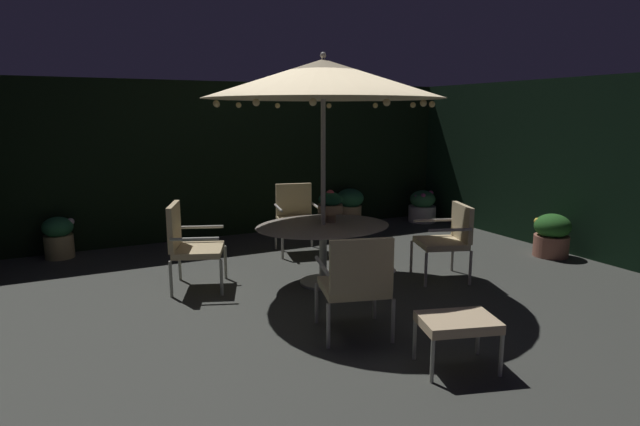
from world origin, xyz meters
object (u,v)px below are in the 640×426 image
Objects in this scene: patio_dining_table at (323,234)px; ottoman_footrest at (458,324)px; potted_plant_right_far at (422,206)px; potted_plant_back_left at (350,206)px; patio_chair_southeast at (296,213)px; patio_chair_northeast at (356,280)px; potted_plant_right_near at (552,235)px; patio_chair_north at (189,241)px; patio_umbrella at (323,79)px; potted_plant_back_right at (59,237)px; centerpiece_planter at (330,204)px; patio_chair_east at (449,236)px.

ottoman_footrest is at bearing -90.15° from patio_dining_table.
potted_plant_right_far is (3.34, 2.41, -0.32)m from patio_dining_table.
potted_plant_right_far is at bearing -11.31° from potted_plant_back_left.
patio_chair_southeast is 1.43× the size of ottoman_footrest.
patio_chair_northeast is 4.08m from potted_plant_right_near.
patio_chair_north is 1.47× the size of potted_plant_back_left.
patio_umbrella is at bearing -125.55° from potted_plant_back_left.
potted_plant_back_right is at bearing 154.02° from potted_plant_right_near.
patio_chair_southeast is (0.19, 1.44, -0.38)m from centerpiece_planter.
patio_chair_north is 1.70× the size of potted_plant_back_right.
patio_chair_north is 5.05m from potted_plant_right_near.
patio_umbrella is at bearing -132.39° from patio_dining_table.
potted_plant_back_right is at bearing 143.26° from patio_chair_east.
ottoman_footrest is (-0.01, -2.38, -0.23)m from patio_dining_table.
patio_chair_southeast is (0.33, 1.53, -0.03)m from patio_dining_table.
patio_chair_east is 1.57× the size of potted_plant_back_right.
patio_chair_northeast is 1.64× the size of potted_plant_back_right.
potted_plant_right_near is at bearing 16.01° from patio_chair_northeast.
patio_umbrella is at bearing -144.21° from potted_plant_right_far.
patio_chair_southeast is 1.66× the size of potted_plant_right_far.
patio_umbrella is 4.62m from potted_plant_right_far.
patio_chair_southeast reaches higher than patio_chair_northeast.
patio_chair_southeast is at bearing 28.38° from patio_chair_north.
ottoman_footrest is 5.81m from potted_plant_back_right.
ottoman_footrest is 1.17× the size of potted_plant_back_right.
patio_chair_northeast is 5.44m from potted_plant_right_far.
patio_chair_north is 2.31m from patio_chair_northeast.
potted_plant_back_left is (1.92, 2.69, -2.03)m from patio_umbrella.
patio_chair_north is (-1.47, 0.56, -0.04)m from patio_dining_table.
patio_chair_north is 2.55m from potted_plant_back_right.
patio_umbrella is 6.97× the size of centerpiece_planter.
patio_umbrella is 2.77× the size of patio_chair_southeast.
potted_plant_right_near is (4.96, -0.94, -0.25)m from patio_chair_north.
patio_chair_east is (1.47, -0.52, -0.07)m from patio_dining_table.
ottoman_footrest is 5.42m from potted_plant_back_left.
ottoman_footrest is 4.02m from potted_plant_right_near.
patio_chair_east is at bearing -36.74° from potted_plant_back_right.
patio_umbrella reaches higher than patio_chair_north.
centerpiece_planter is 0.58× the size of potted_plant_back_left.
potted_plant_back_left is (3.39, 2.13, -0.20)m from patio_chair_north.
centerpiece_planter reaches higher than patio_chair_southeast.
patio_chair_north reaches higher than patio_dining_table.
patio_chair_northeast reaches higher than potted_plant_right_far.
centerpiece_planter is 3.21m from potted_plant_back_left.
patio_chair_northeast is 1.62× the size of potted_plant_right_far.
patio_dining_table is 0.59× the size of patio_umbrella.
patio_chair_east is at bearing 51.57° from ottoman_footrest.
potted_plant_right_near is at bearing -10.75° from patio_chair_north.
centerpiece_planter is 0.67× the size of potted_plant_back_right.
patio_chair_southeast reaches higher than potted_plant_back_left.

